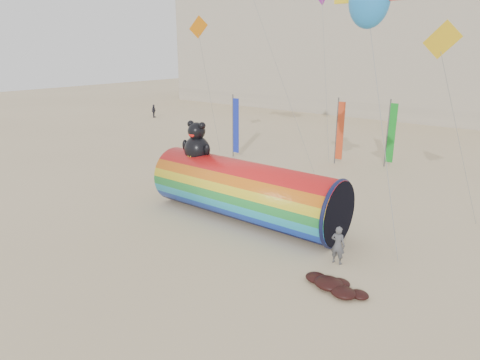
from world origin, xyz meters
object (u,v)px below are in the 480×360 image
Objects in this scene: kite_handler at (338,245)px; fabric_bundle at (334,285)px; hotel_building at (364,36)px; windsock_assembly at (245,189)px.

kite_handler is 2.28m from fabric_bundle.
fabric_bundle is at bearing -67.81° from hotel_building.
windsock_assembly is 6.37× the size of kite_handler.
kite_handler is at bearing -14.06° from windsock_assembly.
hotel_building is 52.07m from fabric_bundle.
hotel_building reaches higher than fabric_bundle.
hotel_building is 49.81m from kite_handler.
windsock_assembly is 6.41m from kite_handler.
fabric_bundle is at bearing -26.85° from windsock_assembly.
hotel_building is at bearing 105.69° from windsock_assembly.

